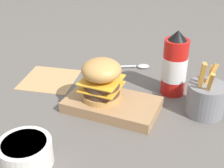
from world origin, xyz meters
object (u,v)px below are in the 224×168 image
object	(u,v)px
serving_board	(112,105)
burger	(102,79)
spoon	(133,66)
fries_basket	(206,99)
side_bowl	(25,152)
ketchup_bottle	(175,66)

from	to	relation	value
serving_board	burger	xyz separation A→B (m)	(-0.03, -0.00, 0.07)
burger	spoon	distance (m)	0.28
fries_basket	burger	bearing A→B (deg)	-163.35
serving_board	side_bowl	distance (m)	0.28
ketchup_bottle	spoon	bearing A→B (deg)	145.42
burger	ketchup_bottle	distance (m)	0.22
serving_board	ketchup_bottle	size ratio (longest dim) A/B	1.28
spoon	burger	bearing A→B (deg)	-116.28
burger	fries_basket	xyz separation A→B (m)	(0.27, 0.08, -0.04)
serving_board	spoon	size ratio (longest dim) A/B	1.47
burger	side_bowl	world-z (taller)	burger
serving_board	ketchup_bottle	world-z (taller)	ketchup_bottle
burger	ketchup_bottle	size ratio (longest dim) A/B	0.58
fries_basket	side_bowl	world-z (taller)	fries_basket
serving_board	side_bowl	world-z (taller)	side_bowl
fries_basket	side_bowl	bearing A→B (deg)	-133.39
side_bowl	spoon	bearing A→B (deg)	83.77
burger	ketchup_bottle	bearing A→B (deg)	43.78
serving_board	side_bowl	size ratio (longest dim) A/B	2.16
serving_board	burger	bearing A→B (deg)	-179.59
burger	side_bowl	xyz separation A→B (m)	(-0.06, -0.26, -0.06)
side_bowl	fries_basket	bearing A→B (deg)	46.61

